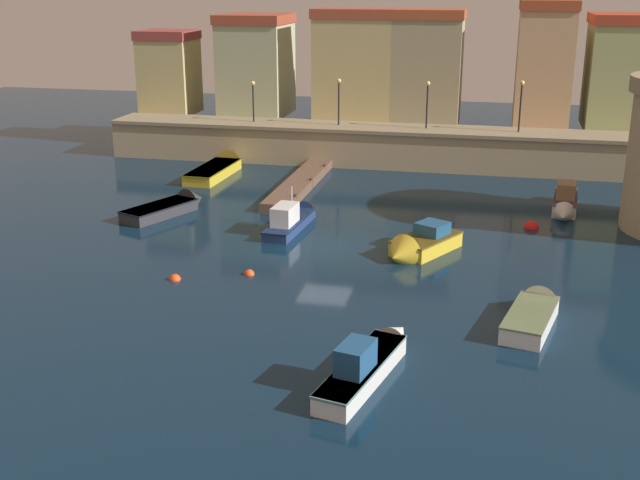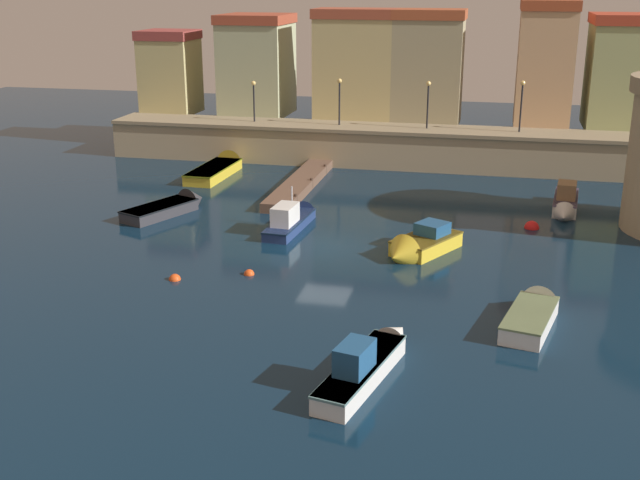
% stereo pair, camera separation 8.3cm
% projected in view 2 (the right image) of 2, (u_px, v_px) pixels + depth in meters
% --- Properties ---
extents(ground_plane, '(102.58, 102.58, 0.00)m').
position_uv_depth(ground_plane, '(325.00, 248.00, 39.30)').
color(ground_plane, '#0C2338').
extents(quay_wall, '(39.55, 3.92, 2.74)m').
position_uv_depth(quay_wall, '(382.00, 146.00, 56.38)').
color(quay_wall, tan).
rests_on(quay_wall, ground).
extents(old_town_backdrop, '(38.50, 5.80, 8.75)m').
position_uv_depth(old_town_backdrop, '(415.00, 67.00, 58.34)').
color(old_town_backdrop, tan).
rests_on(old_town_backdrop, ground).
extents(pier_dock, '(1.69, 11.99, 0.70)m').
position_uv_depth(pier_dock, '(300.00, 184.00, 50.35)').
color(pier_dock, brown).
rests_on(pier_dock, ground).
extents(quay_lamp_0, '(0.32, 0.32, 2.92)m').
position_uv_depth(quay_lamp_0, '(254.00, 94.00, 57.31)').
color(quay_lamp_0, black).
rests_on(quay_lamp_0, quay_wall).
extents(quay_lamp_1, '(0.32, 0.32, 3.25)m').
position_uv_depth(quay_lamp_1, '(339.00, 94.00, 55.93)').
color(quay_lamp_1, black).
rests_on(quay_lamp_1, quay_wall).
extents(quay_lamp_2, '(0.32, 0.32, 3.24)m').
position_uv_depth(quay_lamp_2, '(428.00, 97.00, 54.63)').
color(quay_lamp_2, black).
rests_on(quay_lamp_2, quay_wall).
extents(quay_lamp_3, '(0.32, 0.32, 3.44)m').
position_uv_depth(quay_lamp_3, '(522.00, 98.00, 53.29)').
color(quay_lamp_3, black).
rests_on(quay_lamp_3, quay_wall).
extents(moored_boat_1, '(1.74, 6.51, 2.62)m').
position_uv_depth(moored_boat_1, '(294.00, 218.00, 42.65)').
color(moored_boat_1, navy).
rests_on(moored_boat_1, ground).
extents(moored_boat_2, '(2.15, 7.31, 1.80)m').
position_uv_depth(moored_boat_2, '(220.00, 168.00, 54.28)').
color(moored_boat_2, gold).
rests_on(moored_boat_2, ground).
extents(moored_boat_3, '(1.79, 5.64, 1.88)m').
position_uv_depth(moored_boat_3, '(565.00, 203.00, 45.12)').
color(moored_boat_3, silver).
rests_on(moored_boat_3, ground).
extents(moored_boat_4, '(2.52, 5.15, 1.43)m').
position_uv_depth(moored_boat_4, '(534.00, 312.00, 30.77)').
color(moored_boat_4, white).
rests_on(moored_boat_4, ground).
extents(moored_boat_5, '(3.71, 5.89, 1.58)m').
position_uv_depth(moored_boat_5, '(173.00, 206.00, 45.23)').
color(moored_boat_5, '#333338').
rests_on(moored_boat_5, ground).
extents(moored_boat_6, '(3.82, 4.97, 1.86)m').
position_uv_depth(moored_boat_6, '(418.00, 245.00, 38.19)').
color(moored_boat_6, gold).
rests_on(moored_boat_6, ground).
extents(moored_boat_7, '(2.63, 6.77, 1.85)m').
position_uv_depth(moored_boat_7, '(369.00, 361.00, 26.60)').
color(moored_boat_7, white).
rests_on(moored_boat_7, ground).
extents(mooring_buoy_0, '(0.48, 0.48, 0.48)m').
position_uv_depth(mooring_buoy_0, '(249.00, 274.00, 35.75)').
color(mooring_buoy_0, '#EA4C19').
rests_on(mooring_buoy_0, ground).
extents(mooring_buoy_1, '(0.53, 0.53, 0.53)m').
position_uv_depth(mooring_buoy_1, '(175.00, 280.00, 35.14)').
color(mooring_buoy_1, '#EA4C19').
rests_on(mooring_buoy_1, ground).
extents(mooring_buoy_2, '(0.79, 0.79, 0.79)m').
position_uv_depth(mooring_buoy_2, '(532.00, 228.00, 42.39)').
color(mooring_buoy_2, red).
rests_on(mooring_buoy_2, ground).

